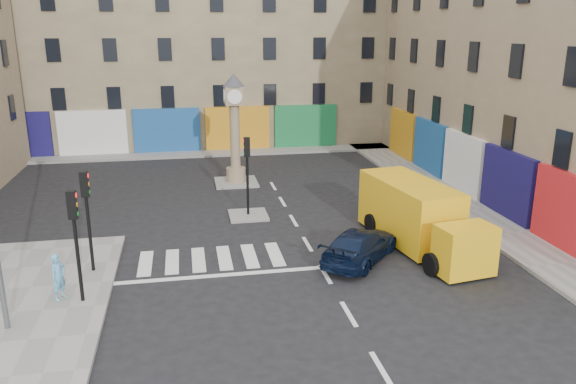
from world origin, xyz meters
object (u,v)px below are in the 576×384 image
object	(u,v)px
traffic_light_left_near	(75,229)
traffic_light_island	(247,163)
pedestrian_blue	(58,277)
yellow_van	(418,216)
clock_pillar	(235,122)
navy_sedan	(360,245)
traffic_light_left_far	(87,206)

from	to	relation	value
traffic_light_left_near	traffic_light_island	distance (m)	10.03
pedestrian_blue	yellow_van	bearing A→B (deg)	-46.97
clock_pillar	navy_sedan	bearing A→B (deg)	-73.20
yellow_van	pedestrian_blue	bearing A→B (deg)	-177.88
traffic_light_island	navy_sedan	xyz separation A→B (m)	(3.62, -5.99, -1.97)
clock_pillar	pedestrian_blue	size ratio (longest dim) A/B	3.93
traffic_light_island	clock_pillar	xyz separation A→B (m)	(0.00, 6.00, 0.96)
traffic_light_left_near	yellow_van	xyz separation A→B (m)	(12.69, 2.86, -1.36)
clock_pillar	pedestrian_blue	distance (m)	15.46
yellow_van	traffic_light_island	bearing A→B (deg)	133.49
traffic_light_island	traffic_light_left_far	bearing A→B (deg)	-139.40
traffic_light_left_near	navy_sedan	size ratio (longest dim) A/B	0.86
traffic_light_left_near	clock_pillar	xyz separation A→B (m)	(6.30, 13.80, 0.93)
yellow_van	traffic_light_left_far	bearing A→B (deg)	173.29
clock_pillar	navy_sedan	world-z (taller)	clock_pillar
traffic_light_island	pedestrian_blue	size ratio (longest dim) A/B	2.39
traffic_light_left_near	pedestrian_blue	bearing A→B (deg)	159.21
clock_pillar	pedestrian_blue	xyz separation A→B (m)	(-7.02, -13.52, -2.62)
traffic_light_left_far	pedestrian_blue	world-z (taller)	traffic_light_left_far
navy_sedan	traffic_light_left_far	bearing A→B (deg)	38.02
yellow_van	pedestrian_blue	distance (m)	13.66
yellow_van	pedestrian_blue	world-z (taller)	yellow_van
traffic_light_left_far	clock_pillar	size ratio (longest dim) A/B	0.61
clock_pillar	traffic_light_island	bearing A→B (deg)	-90.00
traffic_light_island	pedestrian_blue	world-z (taller)	traffic_light_island
traffic_light_left_near	pedestrian_blue	xyz separation A→B (m)	(-0.72, 0.27, -1.70)
traffic_light_left_far	traffic_light_island	xyz separation A→B (m)	(6.30, 5.40, -0.03)
traffic_light_left_far	yellow_van	size ratio (longest dim) A/B	0.51
traffic_light_left_far	pedestrian_blue	xyz separation A→B (m)	(-0.72, -2.13, -1.70)
traffic_light_left_far	yellow_van	world-z (taller)	traffic_light_left_far
traffic_light_left_near	yellow_van	world-z (taller)	traffic_light_left_near
traffic_light_left_near	clock_pillar	size ratio (longest dim) A/B	0.61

